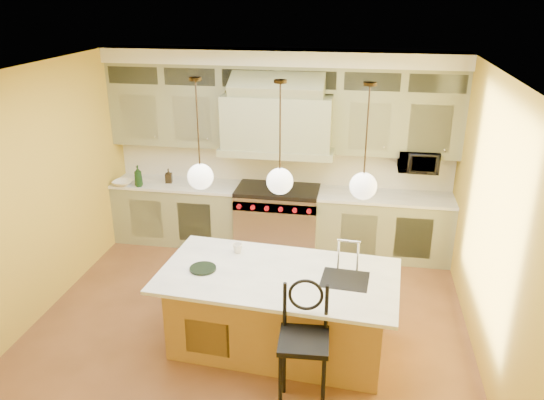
% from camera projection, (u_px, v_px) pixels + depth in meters
% --- Properties ---
extents(floor, '(5.00, 5.00, 0.00)m').
position_uv_depth(floor, '(248.00, 330.00, 6.11)').
color(floor, brown).
rests_on(floor, ground).
extents(ceiling, '(5.00, 5.00, 0.00)m').
position_uv_depth(ceiling, '(242.00, 74.00, 5.04)').
color(ceiling, white).
rests_on(ceiling, wall_back).
extents(wall_back, '(5.00, 0.00, 5.00)m').
position_uv_depth(wall_back, '(282.00, 149.00, 7.86)').
color(wall_back, gold).
rests_on(wall_back, ground).
extents(wall_front, '(5.00, 0.00, 5.00)m').
position_uv_depth(wall_front, '(158.00, 371.00, 3.28)').
color(wall_front, gold).
rests_on(wall_front, ground).
extents(wall_left, '(0.00, 5.00, 5.00)m').
position_uv_depth(wall_left, '(29.00, 199.00, 5.97)').
color(wall_left, gold).
rests_on(wall_left, ground).
extents(wall_right, '(0.00, 5.00, 5.00)m').
position_uv_depth(wall_right, '(495.00, 232.00, 5.18)').
color(wall_right, gold).
rests_on(wall_right, ground).
extents(back_cabinetry, '(5.00, 0.77, 2.90)m').
position_uv_depth(back_cabinetry, '(279.00, 155.00, 7.62)').
color(back_cabinetry, gray).
rests_on(back_cabinetry, floor).
extents(range, '(1.20, 0.74, 0.96)m').
position_uv_depth(range, '(278.00, 218.00, 7.89)').
color(range, silver).
rests_on(range, floor).
extents(kitchen_island, '(2.54, 1.47, 1.35)m').
position_uv_depth(kitchen_island, '(280.00, 309.00, 5.67)').
color(kitchen_island, '#A47A3A').
rests_on(kitchen_island, floor).
extents(counter_stool, '(0.47, 0.47, 1.27)m').
position_uv_depth(counter_stool, '(304.00, 341.00, 4.74)').
color(counter_stool, black).
rests_on(counter_stool, floor).
extents(microwave, '(0.54, 0.37, 0.30)m').
position_uv_depth(microwave, '(418.00, 161.00, 7.32)').
color(microwave, black).
rests_on(microwave, back_cabinetry).
extents(oil_bottle_a, '(0.14, 0.14, 0.32)m').
position_uv_depth(oil_bottle_a, '(138.00, 176.00, 7.79)').
color(oil_bottle_a, black).
rests_on(oil_bottle_a, back_cabinetry).
extents(oil_bottle_b, '(0.11, 0.11, 0.21)m').
position_uv_depth(oil_bottle_b, '(169.00, 176.00, 7.96)').
color(oil_bottle_b, black).
rests_on(oil_bottle_b, back_cabinetry).
extents(fruit_bowl, '(0.31, 0.31, 0.07)m').
position_uv_depth(fruit_bowl, '(123.00, 183.00, 7.87)').
color(fruit_bowl, white).
rests_on(fruit_bowl, back_cabinetry).
extents(cup, '(0.11, 0.11, 0.10)m').
position_uv_depth(cup, '(237.00, 248.00, 5.90)').
color(cup, silver).
rests_on(cup, kitchen_island).
extents(pendant_left, '(0.26, 0.26, 1.11)m').
position_uv_depth(pendant_left, '(200.00, 174.00, 5.26)').
color(pendant_left, '#2D2319').
rests_on(pendant_left, ceiling).
extents(pendant_center, '(0.26, 0.26, 1.11)m').
position_uv_depth(pendant_center, '(280.00, 178.00, 5.13)').
color(pendant_center, '#2D2319').
rests_on(pendant_center, ceiling).
extents(pendant_right, '(0.26, 0.26, 1.11)m').
position_uv_depth(pendant_right, '(363.00, 183.00, 5.00)').
color(pendant_right, '#2D2319').
rests_on(pendant_right, ceiling).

